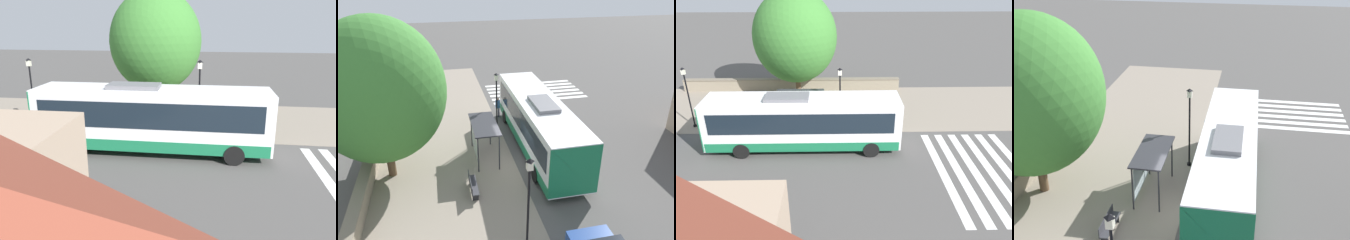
# 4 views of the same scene
# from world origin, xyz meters

# --- Properties ---
(ground_plane) EXTENTS (120.00, 120.00, 0.00)m
(ground_plane) POSITION_xyz_m (0.00, 0.00, 0.00)
(ground_plane) COLOR #514F4C
(ground_plane) RESTS_ON ground
(sidewalk_plaza) EXTENTS (9.00, 44.00, 0.02)m
(sidewalk_plaza) POSITION_xyz_m (-4.50, 0.00, 0.01)
(sidewalk_plaza) COLOR gray
(sidewalk_plaza) RESTS_ON ground
(crosswalk_stripes) EXTENTS (9.00, 5.25, 0.01)m
(crosswalk_stripes) POSITION_xyz_m (5.00, 12.68, 0.00)
(crosswalk_stripes) COLOR silver
(crosswalk_stripes) RESTS_ON ground
(stone_wall) EXTENTS (0.60, 20.00, 1.13)m
(stone_wall) POSITION_xyz_m (-8.55, 0.00, 0.57)
(stone_wall) COLOR gray
(stone_wall) RESTS_ON ground
(bus) EXTENTS (2.78, 12.12, 3.64)m
(bus) POSITION_xyz_m (1.93, 2.04, 1.89)
(bus) COLOR white
(bus) RESTS_ON ground
(bus_shelter) EXTENTS (1.56, 3.48, 2.40)m
(bus_shelter) POSITION_xyz_m (-1.87, 1.50, 1.99)
(bus_shelter) COLOR #2D2D33
(bus_shelter) RESTS_ON ground
(pedestrian) EXTENTS (0.34, 0.22, 1.69)m
(pedestrian) POSITION_xyz_m (0.29, 7.43, 0.99)
(pedestrian) COLOR #2D3347
(pedestrian) RESTS_ON ground
(bench) EXTENTS (0.40, 1.85, 0.88)m
(bench) POSITION_xyz_m (-2.95, -1.91, 0.48)
(bench) COLOR #333338
(bench) RESTS_ON ground
(street_lamp_near) EXTENTS (0.28, 0.28, 4.53)m
(street_lamp_near) POSITION_xyz_m (-1.14, -6.28, 2.68)
(street_lamp_near) COLOR black
(street_lamp_near) RESTS_ON ground
(street_lamp_far) EXTENTS (0.28, 0.28, 4.66)m
(street_lamp_far) POSITION_xyz_m (-0.36, 4.42, 2.75)
(street_lamp_far) COLOR black
(street_lamp_far) RESTS_ON ground
(shade_tree) EXTENTS (7.04, 7.04, 9.13)m
(shade_tree) POSITION_xyz_m (-7.33, 0.72, 5.25)
(shade_tree) COLOR brown
(shade_tree) RESTS_ON ground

